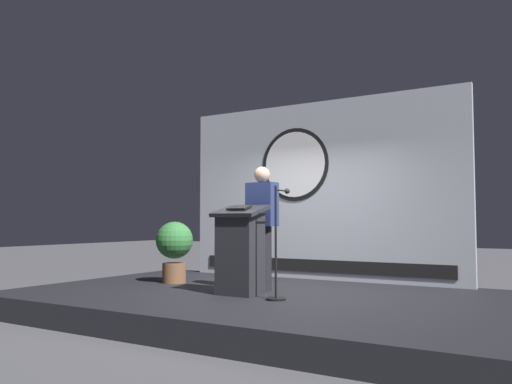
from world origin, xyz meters
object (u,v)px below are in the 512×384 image
speaker_person (262,227)px  podium (240,251)px  microphone_stand (277,260)px  potted_plant (174,246)px

speaker_person → podium: bearing=-95.8°
microphone_stand → potted_plant: 2.27m
podium → speaker_person: speaker_person is taller
speaker_person → potted_plant: speaker_person is taller
speaker_person → microphone_stand: 0.90m
podium → speaker_person: bearing=84.2°
microphone_stand → potted_plant: size_ratio=1.47×
podium → microphone_stand: (0.61, -0.11, -0.10)m
podium → microphone_stand: bearing=-10.1°
speaker_person → potted_plant: bearing=176.8°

